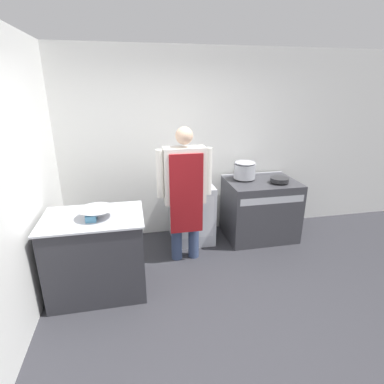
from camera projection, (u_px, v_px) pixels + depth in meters
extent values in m
plane|color=#2D2D33|center=(214.00, 319.00, 2.96)|extent=(14.00, 14.00, 0.00)
cube|color=white|center=(179.00, 146.00, 4.37)|extent=(8.00, 0.05, 2.70)
cube|color=white|center=(31.00, 170.00, 3.10)|extent=(0.05, 8.00, 2.70)
cube|color=#2D2D33|center=(97.00, 255.00, 3.25)|extent=(0.99, 0.69, 0.88)
cube|color=#B2B5BC|center=(93.00, 217.00, 3.10)|extent=(1.03, 0.72, 0.02)
cube|color=#38383D|center=(260.00, 209.00, 4.47)|extent=(1.00, 0.75, 0.88)
cube|color=#B2B5BC|center=(272.00, 200.00, 4.04)|extent=(0.92, 0.03, 0.10)
cube|color=#B2B5BC|center=(252.00, 174.00, 4.66)|extent=(1.00, 0.03, 0.02)
cube|color=silver|center=(192.00, 212.00, 4.38)|extent=(0.59, 0.60, 0.86)
cube|color=silver|center=(196.00, 218.00, 4.09)|extent=(0.50, 0.02, 0.60)
cylinder|color=#38476B|center=(176.00, 231.00, 3.88)|extent=(0.14, 0.14, 0.80)
cylinder|color=#38476B|center=(194.00, 230.00, 3.92)|extent=(0.14, 0.14, 0.80)
cube|color=silver|center=(185.00, 175.00, 3.65)|extent=(0.51, 0.22, 0.70)
cube|color=maroon|center=(187.00, 195.00, 3.61)|extent=(0.40, 0.02, 1.00)
cylinder|color=silver|center=(160.00, 174.00, 3.58)|extent=(0.09, 0.09, 0.59)
cylinder|color=silver|center=(208.00, 171.00, 3.69)|extent=(0.09, 0.09, 0.59)
sphere|color=beige|center=(184.00, 136.00, 3.49)|extent=(0.21, 0.21, 0.21)
cone|color=#B2B5BC|center=(97.00, 213.00, 3.05)|extent=(0.36, 0.36, 0.10)
cube|color=teal|center=(91.00, 218.00, 2.98)|extent=(0.10, 0.10, 0.07)
cylinder|color=#B2B5BC|center=(245.00, 171.00, 4.36)|extent=(0.31, 0.31, 0.21)
ellipsoid|color=#B2B5BC|center=(245.00, 163.00, 4.32)|extent=(0.30, 0.30, 0.05)
cylinder|color=#262628|center=(280.00, 180.00, 4.23)|extent=(0.26, 0.26, 0.06)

